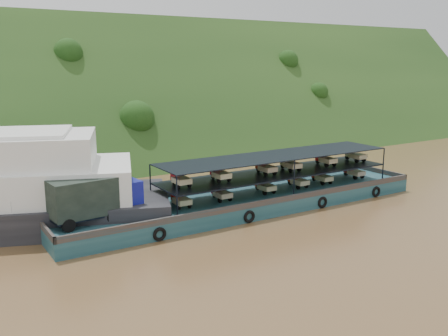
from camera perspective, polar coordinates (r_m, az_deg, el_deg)
ground at (r=45.99m, az=4.11°, el=-4.29°), size 160.00×160.00×0.00m
hillside at (r=77.29m, az=-11.78°, el=2.19°), size 140.00×39.60×39.60m
cargo_barge at (r=43.93m, az=1.17°, el=-3.49°), size 35.00×7.18×4.62m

